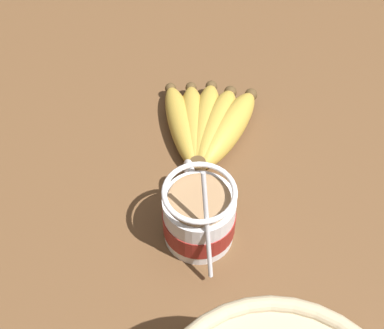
{
  "coord_description": "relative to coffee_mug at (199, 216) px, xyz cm",
  "views": [
    {
      "loc": [
        -41.87,
        4.35,
        58.12
      ],
      "look_at": [
        -2.34,
        -3.64,
        7.45
      ],
      "focal_mm": 50.0,
      "sensor_mm": 36.0,
      "label": 1
    }
  ],
  "objects": [
    {
      "name": "banana_bunch",
      "position": [
        14.93,
        -4.22,
        -1.87
      ],
      "size": [
        17.7,
        14.11,
        4.28
      ],
      "color": "#4C381E",
      "rests_on": "table"
    },
    {
      "name": "table",
      "position": [
        9.7,
        2.94,
        -5.56
      ],
      "size": [
        125.41,
        125.41,
        3.59
      ],
      "color": "brown",
      "rests_on": "ground"
    },
    {
      "name": "coffee_mug",
      "position": [
        0.0,
        0.0,
        0.0
      ],
      "size": [
        13.92,
        8.32,
        13.86
      ],
      "color": "silver",
      "rests_on": "table"
    }
  ]
}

